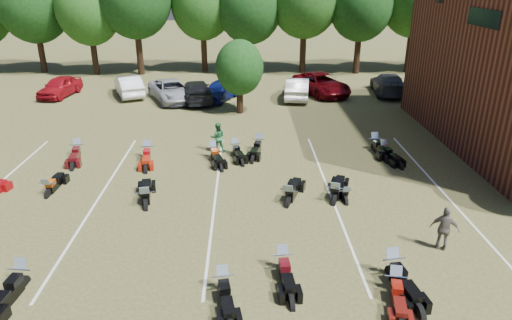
{
  "coord_description": "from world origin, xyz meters",
  "views": [
    {
      "loc": [
        -1.72,
        -14.81,
        8.99
      ],
      "look_at": [
        -1.21,
        4.0,
        1.2
      ],
      "focal_mm": 32.0,
      "sensor_mm": 36.0,
      "label": 1
    }
  ],
  "objects_px": {
    "motorcycle_3": "(223,292)",
    "motorcycle_0": "(23,287)",
    "car_0": "(60,87)",
    "motorcycle_14": "(79,156)",
    "person_grey": "(445,229)",
    "car_4": "(220,90)",
    "person_green": "(218,137)"
  },
  "relations": [
    {
      "from": "motorcycle_3",
      "to": "motorcycle_0",
      "type": "bearing_deg",
      "value": 166.68
    },
    {
      "from": "car_0",
      "to": "motorcycle_3",
      "type": "height_order",
      "value": "car_0"
    },
    {
      "from": "motorcycle_0",
      "to": "motorcycle_14",
      "type": "height_order",
      "value": "motorcycle_14"
    },
    {
      "from": "car_0",
      "to": "person_grey",
      "type": "relative_size",
      "value": 2.74
    },
    {
      "from": "car_4",
      "to": "motorcycle_0",
      "type": "xyz_separation_m",
      "value": [
        -5.04,
        -22.01,
        -0.74
      ]
    },
    {
      "from": "person_grey",
      "to": "motorcycle_0",
      "type": "xyz_separation_m",
      "value": [
        -13.73,
        -1.7,
        -0.82
      ]
    },
    {
      "from": "person_grey",
      "to": "motorcycle_3",
      "type": "distance_m",
      "value": 7.88
    },
    {
      "from": "car_4",
      "to": "person_grey",
      "type": "relative_size",
      "value": 2.68
    },
    {
      "from": "car_4",
      "to": "motorcycle_0",
      "type": "relative_size",
      "value": 1.85
    },
    {
      "from": "person_grey",
      "to": "motorcycle_14",
      "type": "bearing_deg",
      "value": -3.72
    },
    {
      "from": "person_green",
      "to": "person_grey",
      "type": "relative_size",
      "value": 1.0
    },
    {
      "from": "person_green",
      "to": "motorcycle_0",
      "type": "xyz_separation_m",
      "value": [
        -5.45,
        -11.28,
        -0.81
      ]
    },
    {
      "from": "person_grey",
      "to": "car_4",
      "type": "bearing_deg",
      "value": -40.29
    },
    {
      "from": "motorcycle_3",
      "to": "car_4",
      "type": "bearing_deg",
      "value": 83.66
    },
    {
      "from": "motorcycle_14",
      "to": "motorcycle_0",
      "type": "bearing_deg",
      "value": -89.67
    },
    {
      "from": "car_4",
      "to": "motorcycle_14",
      "type": "distance_m",
      "value": 13.19
    },
    {
      "from": "person_green",
      "to": "motorcycle_0",
      "type": "relative_size",
      "value": 0.69
    },
    {
      "from": "car_4",
      "to": "person_green",
      "type": "relative_size",
      "value": 2.69
    },
    {
      "from": "person_green",
      "to": "motorcycle_14",
      "type": "bearing_deg",
      "value": -0.6
    },
    {
      "from": "car_0",
      "to": "motorcycle_14",
      "type": "xyz_separation_m",
      "value": [
        5.5,
        -12.65,
        -0.76
      ]
    },
    {
      "from": "car_4",
      "to": "motorcycle_14",
      "type": "height_order",
      "value": "car_4"
    },
    {
      "from": "person_green",
      "to": "car_4",
      "type": "bearing_deg",
      "value": -92.08
    },
    {
      "from": "person_grey",
      "to": "motorcycle_14",
      "type": "height_order",
      "value": "person_grey"
    },
    {
      "from": "motorcycle_0",
      "to": "motorcycle_3",
      "type": "height_order",
      "value": "motorcycle_0"
    },
    {
      "from": "person_green",
      "to": "motorcycle_14",
      "type": "xyz_separation_m",
      "value": [
        -7.32,
        -0.47,
        -0.81
      ]
    },
    {
      "from": "car_0",
      "to": "car_4",
      "type": "xyz_separation_m",
      "value": [
        12.42,
        -1.44,
        -0.02
      ]
    },
    {
      "from": "car_4",
      "to": "motorcycle_3",
      "type": "height_order",
      "value": "car_4"
    },
    {
      "from": "car_0",
      "to": "person_grey",
      "type": "bearing_deg",
      "value": -35.6
    },
    {
      "from": "car_4",
      "to": "person_grey",
      "type": "bearing_deg",
      "value": -43.47
    },
    {
      "from": "car_0",
      "to": "person_green",
      "type": "relative_size",
      "value": 2.74
    },
    {
      "from": "person_grey",
      "to": "motorcycle_3",
      "type": "height_order",
      "value": "person_grey"
    },
    {
      "from": "car_4",
      "to": "motorcycle_0",
      "type": "bearing_deg",
      "value": -79.52
    }
  ]
}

